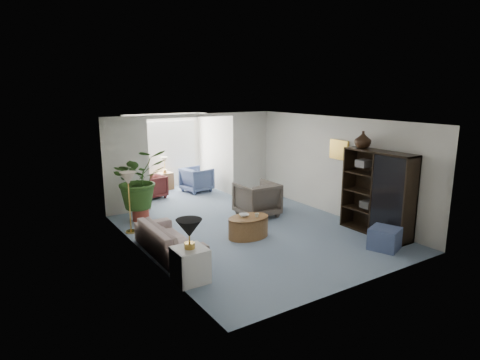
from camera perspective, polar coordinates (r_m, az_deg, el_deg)
floor at (r=9.28m, az=2.02°, el=-7.33°), size 6.00×6.00×0.00m
sunroom_floor at (r=12.72m, az=-8.57°, el=-1.95°), size 2.60×2.60×0.00m
back_pier_left at (r=10.79m, az=-15.58°, el=1.92°), size 1.20×0.12×2.50m
back_pier_right at (r=12.42m, az=1.39°, el=3.73°), size 1.20×0.12×2.50m
back_header at (r=11.34m, az=-6.65°, el=8.91°), size 2.60×0.12×0.10m
window_pane at (r=13.43m, az=-10.67°, el=4.83°), size 2.20×0.02×1.50m
window_blinds at (r=13.40m, az=-10.62°, el=4.82°), size 2.20×0.02×1.50m
framed_picture at (r=10.37m, az=13.69°, el=4.13°), size 0.04×0.50×0.40m
sofa at (r=8.23m, az=-9.86°, el=-8.04°), size 0.79×1.98×0.58m
end_table at (r=7.00m, az=-6.97°, el=-11.67°), size 0.54×0.54×0.59m
table_lamp at (r=6.77m, az=-7.12°, el=-6.70°), size 0.44×0.44×0.30m
floor_lamp at (r=9.26m, az=-15.36°, el=0.23°), size 0.36×0.36×0.28m
coffee_table at (r=8.95m, az=1.18°, el=-6.57°), size 1.22×1.22×0.45m
coffee_bowl at (r=8.92m, az=0.56°, el=-4.93°), size 0.27×0.27×0.05m
coffee_cup at (r=8.86m, az=2.36°, el=-4.92°), size 0.12×0.12×0.09m
wingback_chair at (r=10.34m, az=2.37°, el=-2.69°), size 0.95×0.97×0.88m
side_table_dark at (r=11.01m, az=4.45°, el=-2.53°), size 0.60×0.54×0.59m
entertainment_cabinet at (r=9.44m, az=18.63°, el=-1.74°), size 0.45×1.68×1.86m
cabinet_urn at (r=9.55m, az=16.77°, el=5.42°), size 0.37×0.37×0.38m
ottoman at (r=8.80m, az=19.53°, el=-7.70°), size 0.70×0.70×0.44m
plant_pot at (r=10.35m, az=-13.67°, el=-4.63°), size 0.40×0.40×0.32m
house_plant at (r=10.13m, az=-13.93°, el=0.17°), size 1.31×1.13×1.45m
sunroom_chair_blue at (r=12.91m, az=-6.05°, el=0.07°), size 0.95×0.93×0.76m
sunroom_chair_maroon at (r=12.34m, az=-12.28°, el=-0.93°), size 0.85×0.83×0.68m
sunroom_table at (r=13.30m, az=-10.39°, el=-0.16°), size 0.50×0.42×0.55m
shelf_clutter at (r=9.45m, az=17.82°, el=-0.68°), size 0.30×0.78×1.06m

